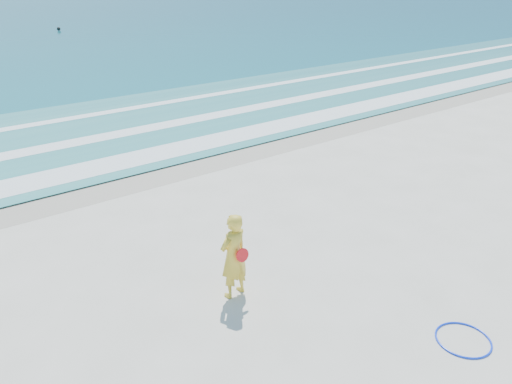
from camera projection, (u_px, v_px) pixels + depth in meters
ground at (357, 327)px, 8.88m from camera, size 400.00×400.00×0.00m
wet_sand at (137, 175)px, 15.40m from camera, size 400.00×2.40×0.00m
shallow at (80, 135)px, 19.00m from camera, size 400.00×10.00×0.01m
foam_near at (120, 162)px, 16.32m from camera, size 400.00×1.40×0.01m
foam_mid at (88, 140)px, 18.42m from camera, size 400.00×0.90×0.01m
foam_far at (59, 120)px, 20.81m from camera, size 400.00×0.60×0.01m
hoop at (463, 340)px, 8.55m from camera, size 0.94×0.94×0.03m
buoy at (59, 29)px, 51.02m from camera, size 0.36×0.36×0.36m
woman at (233, 256)px, 9.43m from camera, size 0.69×0.51×1.74m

